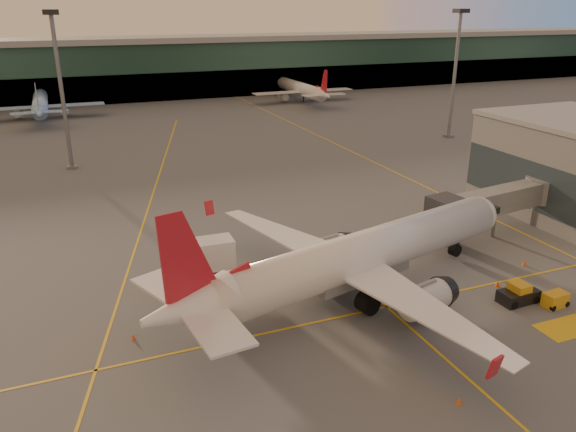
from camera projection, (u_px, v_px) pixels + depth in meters
name	position (u px, v px, depth m)	size (l,w,h in m)	color
ground	(366.00, 347.00, 45.79)	(600.00, 600.00, 0.00)	#4C4F54
taxi_markings	(171.00, 197.00, 81.82)	(100.12, 173.00, 0.01)	gold
terminal	(129.00, 68.00, 165.74)	(400.00, 20.00, 17.60)	#19382D
mast_west_near	(60.00, 80.00, 90.80)	(2.40, 2.40, 25.60)	slate
mast_east_near	(456.00, 65.00, 113.71)	(2.40, 2.40, 25.60)	slate
main_airplane	(356.00, 258.00, 52.24)	(40.96, 37.32, 12.53)	white
jet_bridge	(503.00, 201.00, 66.97)	(20.10, 5.83, 6.10)	slate
catering_truck	(204.00, 260.00, 55.12)	(6.16, 2.93, 4.72)	#A71727
gpu_cart	(555.00, 300.00, 51.78)	(2.41, 1.56, 1.35)	gold
pushback_tug	(519.00, 295.00, 52.48)	(3.77, 2.13, 1.91)	black
cone_nose	(524.00, 263.00, 60.09)	(0.47, 0.47, 0.60)	#F5520C
cone_tail	(133.00, 337.00, 46.74)	(0.39, 0.39, 0.49)	#F5520C
cone_wing_right	(459.00, 401.00, 39.17)	(0.38, 0.38, 0.48)	#F5520C
cone_wing_left	(275.00, 227.00, 69.87)	(0.44, 0.44, 0.56)	#F5520C
cone_fwd	(498.00, 284.00, 55.56)	(0.46, 0.46, 0.58)	#F5520C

